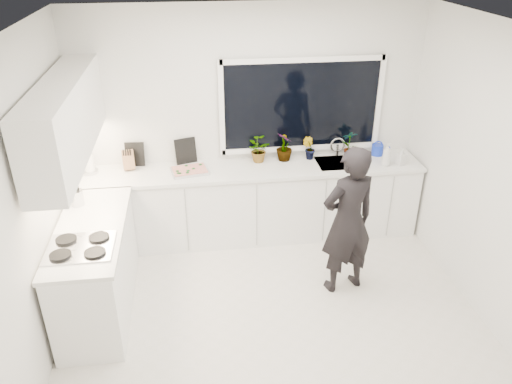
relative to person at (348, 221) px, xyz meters
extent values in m
cube|color=beige|center=(-0.80, -0.33, -0.81)|extent=(4.00, 3.50, 0.02)
cube|color=white|center=(-0.80, 1.43, 0.55)|extent=(4.00, 0.02, 2.70)
cube|color=white|center=(-2.81, -0.33, 0.55)|extent=(0.02, 3.50, 2.70)
cube|color=white|center=(1.21, -0.33, 0.55)|extent=(0.02, 3.50, 2.70)
cube|color=white|center=(-0.80, -0.33, 1.91)|extent=(4.00, 3.50, 0.02)
cube|color=black|center=(-0.20, 1.40, 0.75)|extent=(1.80, 0.02, 1.00)
cube|color=white|center=(-0.80, 1.12, -0.36)|extent=(3.92, 0.58, 0.88)
cube|color=white|center=(-2.47, 0.02, -0.36)|extent=(0.58, 1.60, 0.88)
cube|color=silver|center=(-0.80, 1.11, 0.10)|extent=(3.94, 0.62, 0.04)
cube|color=silver|center=(-2.47, 0.02, 0.10)|extent=(0.62, 1.60, 0.04)
cube|color=white|center=(-2.59, 0.37, 1.05)|extent=(0.34, 2.10, 0.70)
cube|color=silver|center=(0.25, 1.12, 0.07)|extent=(0.58, 0.42, 0.14)
cylinder|color=silver|center=(0.25, 1.32, 0.23)|extent=(0.03, 0.03, 0.22)
cube|color=black|center=(-2.49, -0.33, 0.14)|extent=(0.56, 0.48, 0.03)
imported|color=black|center=(0.00, 0.00, 0.00)|extent=(0.66, 0.52, 1.59)
cube|color=silver|center=(-1.53, 1.09, 0.14)|extent=(0.45, 0.37, 0.03)
cube|color=#A83016|center=(-1.53, 1.09, 0.16)|extent=(0.41, 0.33, 0.01)
cylinder|color=#1431C4|center=(0.74, 1.28, 0.19)|extent=(0.16, 0.16, 0.13)
cylinder|color=white|center=(-2.64, 1.22, 0.25)|extent=(0.14, 0.14, 0.26)
cube|color=#9C7248|center=(-2.21, 1.26, 0.23)|extent=(0.14, 0.12, 0.22)
cylinder|color=#ABABAF|center=(-2.65, 0.47, 0.20)|extent=(0.17, 0.17, 0.16)
cube|color=black|center=(-2.15, 1.36, 0.26)|extent=(0.22, 0.04, 0.28)
cube|color=black|center=(-1.56, 1.36, 0.27)|extent=(0.24, 0.10, 0.30)
imported|color=#26662D|center=(-0.73, 1.28, 0.27)|extent=(0.35, 0.35, 0.29)
imported|color=#26662D|center=(-0.41, 1.28, 0.29)|extent=(0.26, 0.26, 0.34)
imported|color=#26662D|center=(-0.11, 1.28, 0.26)|extent=(0.19, 0.18, 0.27)
imported|color=#26662D|center=(0.38, 1.28, 0.29)|extent=(0.19, 0.13, 0.33)
imported|color=#D8BF66|center=(0.74, 0.97, 0.26)|extent=(0.13, 0.12, 0.27)
imported|color=#D8BF66|center=(0.92, 0.97, 0.22)|extent=(0.12, 0.12, 0.20)
camera|label=1|loc=(-1.47, -4.08, 2.54)|focal=35.00mm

